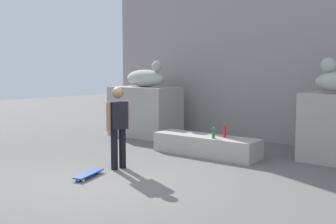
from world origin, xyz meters
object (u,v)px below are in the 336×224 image
(skater, at_px, (118,124))
(skateboard, at_px, (89,174))
(bottle_red, at_px, (225,132))
(bottle_green, at_px, (213,134))
(statue_reclining_left, at_px, (146,78))

(skater, bearing_deg, skateboard, 11.33)
(bottle_red, relative_size, bottle_green, 1.29)
(statue_reclining_left, bearing_deg, bottle_green, -15.03)
(statue_reclining_left, height_order, skater, statue_reclining_left)
(statue_reclining_left, relative_size, skater, 1.00)
(bottle_red, bearing_deg, bottle_green, -117.76)
(statue_reclining_left, relative_size, skateboard, 2.02)
(skateboard, xyz_separation_m, bottle_red, (1.15, 3.08, 0.53))
(skater, height_order, bottle_green, skater)
(skater, relative_size, bottle_green, 6.59)
(statue_reclining_left, height_order, skateboard, statue_reclining_left)
(skater, height_order, bottle_red, skater)
(skateboard, bearing_deg, skater, 163.75)
(skateboard, bearing_deg, bottle_green, 143.10)
(skater, bearing_deg, bottle_green, 163.45)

